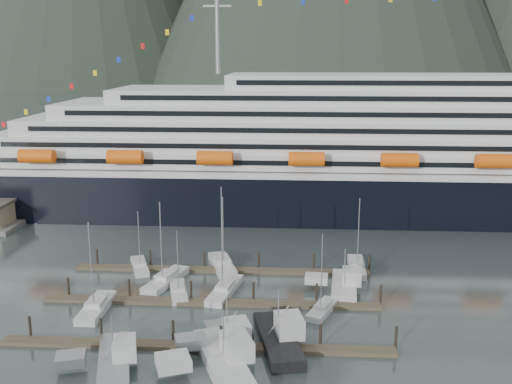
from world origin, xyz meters
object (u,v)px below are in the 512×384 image
sailboat_d (225,290)px  trawler_b (226,343)px  sailboat_a (96,308)px  sailboat_f (222,265)px  trawler_c (222,361)px  cruise_ship (401,159)px  sailboat_b (166,280)px  sailboat_h (322,310)px  trawler_d (277,338)px  trawler_a (113,360)px  sailboat_g (357,267)px  sailboat_c (178,292)px  trawler_e (343,285)px  sailboat_e (140,267)px

sailboat_d → trawler_b: size_ratio=1.38×
sailboat_a → trawler_b: bearing=-117.4°
sailboat_f → trawler_c: size_ratio=0.83×
cruise_ship → trawler_b: (-31.33, -65.24, -11.09)m
sailboat_b → sailboat_d: sailboat_d is taller
sailboat_h → trawler_d: 11.63m
sailboat_a → sailboat_f: bearing=-40.3°
sailboat_f → trawler_a: sailboat_f is taller
sailboat_f → trawler_b: sailboat_f is taller
sailboat_d → trawler_a: sailboat_d is taller
sailboat_h → cruise_ship: bearing=2.9°
trawler_d → trawler_b: bearing=91.7°
sailboat_g → sailboat_c: bearing=115.7°
trawler_b → trawler_d: size_ratio=0.87×
trawler_e → sailboat_c: bearing=102.1°
cruise_ship → sailboat_d: (-33.46, -47.89, -11.60)m
sailboat_b → sailboat_d: (9.58, -3.38, 0.01)m
cruise_ship → sailboat_h: cruise_ship is taller
sailboat_c → sailboat_h: (20.98, -5.01, 0.01)m
sailboat_e → sailboat_g: sailboat_g is taller
trawler_c → trawler_d: size_ratio=1.11×
sailboat_a → sailboat_f: (15.35, 18.13, -0.00)m
sailboat_b → sailboat_d: 10.15m
sailboat_d → trawler_d: sailboat_d is taller
sailboat_g → trawler_c: (-18.35, -32.78, 0.55)m
sailboat_c → sailboat_d: bearing=-97.2°
sailboat_a → trawler_a: bearing=-155.4°
sailboat_b → sailboat_c: sailboat_b is taller
sailboat_b → trawler_a: bearing=-165.2°
sailboat_e → trawler_a: sailboat_e is taller
cruise_ship → sailboat_a: cruise_ship is taller
trawler_a → trawler_d: trawler_d is taller
trawler_e → cruise_ship: bearing=-14.3°
cruise_ship → sailboat_h: bearing=-109.7°
sailboat_d → trawler_d: bearing=-141.7°
sailboat_a → sailboat_b: sailboat_b is taller
sailboat_a → sailboat_c: sailboat_a is taller
cruise_ship → sailboat_g: cruise_ship is taller
cruise_ship → sailboat_g: size_ratio=16.47×
cruise_ship → sailboat_d: size_ratio=12.44×
sailboat_e → sailboat_f: (13.54, 1.44, 0.05)m
sailboat_g → sailboat_h: 18.19m
sailboat_a → sailboat_g: sailboat_a is taller
sailboat_b → trawler_e: sailboat_b is taller
cruise_ship → sailboat_a: bearing=-132.4°
sailboat_f → sailboat_g: (22.19, 0.44, -0.03)m
trawler_c → trawler_a: bearing=71.2°
cruise_ship → sailboat_f: 52.44m
sailboat_f → trawler_b: bearing=170.0°
sailboat_e → trawler_e: (32.82, -7.07, 0.52)m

